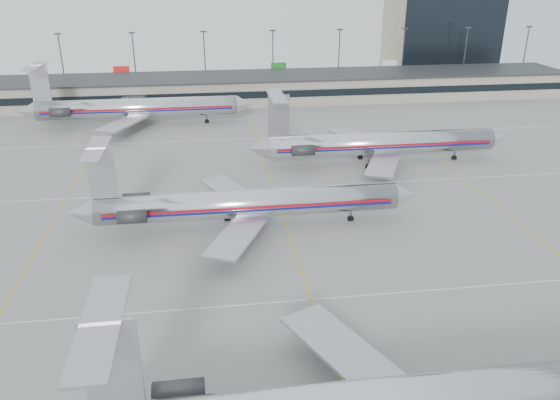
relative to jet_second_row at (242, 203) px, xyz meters
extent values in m
plane|color=gray|center=(5.57, -27.25, -3.34)|extent=(260.00, 260.00, 0.00)
cube|color=silver|center=(5.57, -17.25, -3.33)|extent=(160.00, 0.15, 0.02)
cube|color=gray|center=(5.57, 70.75, -0.34)|extent=(160.00, 16.00, 6.00)
cube|color=black|center=(5.57, 62.65, -0.14)|extent=(160.00, 0.20, 1.60)
cube|color=#2D2D30|center=(5.57, 70.75, 2.76)|extent=(162.00, 17.00, 0.30)
cylinder|color=#38383D|center=(-39.43, 84.75, 4.16)|extent=(0.30, 0.30, 15.00)
cube|color=#2D2D30|center=(-39.43, 84.75, 11.76)|extent=(1.60, 0.40, 0.35)
cylinder|color=#38383D|center=(-21.43, 84.75, 4.16)|extent=(0.30, 0.30, 15.00)
cube|color=#2D2D30|center=(-21.43, 84.75, 11.76)|extent=(1.60, 0.40, 0.35)
cylinder|color=#38383D|center=(-3.43, 84.75, 4.16)|extent=(0.30, 0.30, 15.00)
cube|color=#2D2D30|center=(-3.43, 84.75, 11.76)|extent=(1.60, 0.40, 0.35)
cylinder|color=#38383D|center=(14.57, 84.75, 4.16)|extent=(0.30, 0.30, 15.00)
cube|color=#2D2D30|center=(14.57, 84.75, 11.76)|extent=(1.60, 0.40, 0.35)
cylinder|color=#38383D|center=(32.57, 84.75, 4.16)|extent=(0.30, 0.30, 15.00)
cube|color=#2D2D30|center=(32.57, 84.75, 11.76)|extent=(1.60, 0.40, 0.35)
cylinder|color=#38383D|center=(50.57, 84.75, 4.16)|extent=(0.30, 0.30, 15.00)
cube|color=#2D2D30|center=(50.57, 84.75, 11.76)|extent=(1.60, 0.40, 0.35)
cylinder|color=#38383D|center=(68.57, 84.75, 4.16)|extent=(0.30, 0.30, 15.00)
cube|color=#2D2D30|center=(68.57, 84.75, 11.76)|extent=(1.60, 0.40, 0.35)
cylinder|color=#38383D|center=(86.57, 84.75, 4.16)|extent=(0.30, 0.30, 15.00)
cube|color=#2D2D30|center=(86.57, 84.75, 11.76)|extent=(1.60, 0.40, 0.35)
cube|color=tan|center=(67.57, 100.75, 9.16)|extent=(30.00, 20.00, 25.00)
cube|color=#B0B0B5|center=(6.08, -28.53, -0.87)|extent=(9.19, 13.40, 0.32)
cube|color=#B0B0B5|center=(-10.23, -35.45, 5.31)|extent=(3.36, 0.25, 6.72)
cube|color=#B0B0B5|center=(-10.52, -35.45, 8.47)|extent=(2.37, 10.38, 0.18)
cylinder|color=#2D2D30|center=(-6.77, -32.63, 0.42)|extent=(3.56, 1.68, 1.68)
cylinder|color=silver|center=(0.93, 0.00, -0.05)|extent=(37.55, 3.47, 3.47)
cone|color=silver|center=(21.20, 0.00, -0.05)|extent=(3.00, 3.47, 3.47)
cone|color=#B0B0B5|center=(-19.54, 0.00, -0.05)|extent=(3.38, 3.47, 3.47)
cube|color=maroon|center=(0.93, -1.74, 0.09)|extent=(35.67, 0.05, 0.33)
cube|color=navy|center=(0.93, -1.74, -0.29)|extent=(35.67, 0.05, 0.26)
cube|color=#B0B0B5|center=(-0.95, 6.57, -0.99)|extent=(8.73, 12.73, 0.30)
cube|color=#B0B0B5|center=(-0.95, -6.57, -0.99)|extent=(8.73, 12.73, 0.30)
cube|color=#B0B0B5|center=(-16.44, 0.00, 4.88)|extent=(3.19, 0.23, 6.38)
cube|color=#B0B0B5|center=(-16.72, 0.00, 7.88)|extent=(2.25, 9.86, 0.17)
cylinder|color=#2D2D30|center=(-13.15, 2.68, 0.23)|extent=(3.38, 1.60, 1.60)
cylinder|color=#2D2D30|center=(-13.15, -2.67, 0.23)|extent=(3.38, 1.60, 1.60)
cylinder|color=#2D2D30|center=(14.07, 0.00, -2.56)|extent=(0.19, 0.19, 1.55)
cylinder|color=#2D2D30|center=(-1.89, -2.25, -2.56)|extent=(0.19, 0.19, 1.55)
cylinder|color=#2D2D30|center=(-1.89, 2.26, -2.56)|extent=(0.19, 0.19, 1.55)
cylinder|color=black|center=(14.07, 0.00, -3.01)|extent=(0.84, 0.28, 0.84)
cylinder|color=silver|center=(24.98, 21.45, 0.15)|extent=(37.90, 3.69, 3.69)
cone|color=silver|center=(45.52, 21.45, 0.15)|extent=(3.19, 3.69, 3.69)
cone|color=#B0B0B5|center=(4.23, 21.45, 0.15)|extent=(3.59, 3.69, 3.69)
cube|color=maroon|center=(24.98, 19.59, 0.30)|extent=(36.00, 0.05, 0.35)
cube|color=navy|center=(24.98, 19.59, -0.10)|extent=(36.00, 0.05, 0.28)
cube|color=#B0B0B5|center=(22.98, 28.43, -0.84)|extent=(9.28, 13.52, 0.32)
cube|color=#B0B0B5|center=(22.98, 14.47, -0.84)|extent=(9.28, 13.52, 0.32)
cube|color=#B0B0B5|center=(7.53, 21.45, 5.39)|extent=(3.39, 0.25, 6.78)
cube|color=#B0B0B5|center=(7.23, 21.45, 8.58)|extent=(2.39, 10.47, 0.18)
cylinder|color=#2D2D30|center=(11.02, 24.29, 0.45)|extent=(3.59, 1.70, 1.70)
cylinder|color=#2D2D30|center=(11.02, 18.61, 0.45)|extent=(3.59, 1.70, 1.70)
cylinder|color=#2D2D30|center=(37.94, 21.45, -2.51)|extent=(0.20, 0.20, 1.65)
cylinder|color=#2D2D30|center=(21.99, 19.06, -2.51)|extent=(0.20, 0.20, 1.65)
cylinder|color=#2D2D30|center=(21.99, 23.84, -2.51)|extent=(0.20, 0.20, 1.65)
cylinder|color=black|center=(37.94, 21.45, -2.99)|extent=(0.90, 0.30, 0.90)
cylinder|color=silver|center=(-17.60, 51.27, 0.38)|extent=(40.35, 3.93, 3.93)
cone|color=silver|center=(4.27, 51.27, 0.38)|extent=(3.40, 3.93, 3.93)
cone|color=#B0B0B5|center=(-39.68, 51.27, 0.38)|extent=(3.82, 3.93, 3.93)
cube|color=maroon|center=(-17.60, 49.29, 0.54)|extent=(38.33, 0.05, 0.37)
cube|color=navy|center=(-17.60, 49.29, 0.11)|extent=(38.33, 0.05, 0.30)
cube|color=#B0B0B5|center=(-19.72, 58.70, -0.68)|extent=(9.87, 14.39, 0.34)
cube|color=#B0B0B5|center=(-19.72, 43.83, -0.68)|extent=(9.87, 14.39, 0.34)
cube|color=#B0B0B5|center=(-36.18, 51.27, 5.95)|extent=(3.61, 0.27, 7.22)
cube|color=#B0B0B5|center=(-36.50, 51.27, 9.35)|extent=(2.55, 11.15, 0.19)
cylinder|color=#2D2D30|center=(-32.46, 54.29, 0.70)|extent=(3.82, 1.80, 1.80)
cylinder|color=#2D2D30|center=(-32.46, 48.24, 0.70)|extent=(3.82, 1.80, 1.80)
cylinder|color=#2D2D30|center=(-3.80, 51.27, -2.46)|extent=(0.21, 0.21, 1.75)
cylinder|color=#2D2D30|center=(-20.79, 48.72, -2.46)|extent=(0.21, 0.21, 1.75)
cylinder|color=#2D2D30|center=(-20.79, 53.81, -2.46)|extent=(0.21, 0.21, 1.75)
cylinder|color=black|center=(-3.80, 51.27, -2.96)|extent=(0.96, 0.32, 0.96)
camera|label=1|loc=(-3.88, -62.45, 27.29)|focal=35.00mm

